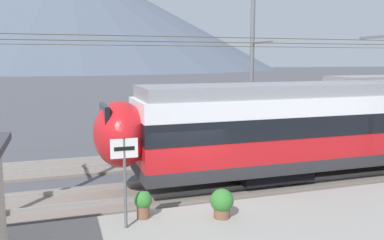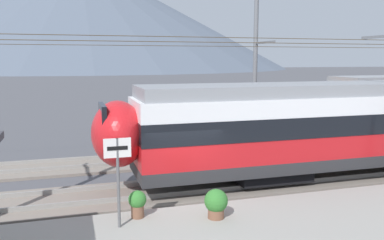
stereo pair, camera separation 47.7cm
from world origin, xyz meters
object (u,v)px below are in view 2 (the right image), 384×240
platform_sign (118,163)px  potted_plant_platform_edge (216,202)px  catenary_mast_far_side (256,70)px  potted_plant_by_shelter (137,202)px

platform_sign → potted_plant_platform_edge: platform_sign is taller
platform_sign → potted_plant_platform_edge: (2.65, -0.15, -1.28)m
catenary_mast_far_side → platform_sign: bearing=-130.9°
catenary_mast_far_side → potted_plant_platform_edge: 12.12m
catenary_mast_far_side → platform_sign: catenary_mast_far_side is taller
potted_plant_platform_edge → platform_sign: bearing=176.8°
catenary_mast_far_side → potted_plant_platform_edge: size_ratio=46.77×
platform_sign → potted_plant_by_shelter: platform_sign is taller
platform_sign → potted_plant_platform_edge: 2.95m
catenary_mast_far_side → platform_sign: 13.25m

